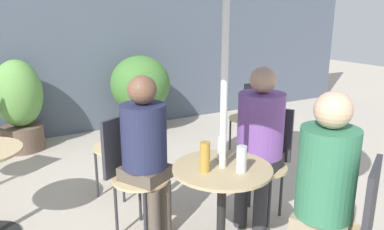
% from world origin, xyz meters
% --- Properties ---
extents(storefront_wall, '(10.00, 0.06, 3.00)m').
position_xyz_m(storefront_wall, '(0.00, 3.36, 1.50)').
color(storefront_wall, '#4C5666').
rests_on(storefront_wall, ground_plane).
extents(cafe_table_near, '(0.64, 0.64, 0.71)m').
position_xyz_m(cafe_table_near, '(0.19, -0.04, 0.49)').
color(cafe_table_near, black).
rests_on(cafe_table_near, ground_plane).
extents(bistro_chair_0, '(0.48, 0.49, 0.92)m').
position_xyz_m(bistro_chair_0, '(0.57, -0.72, 0.56)').
color(bistro_chair_0, tan).
rests_on(bistro_chair_0, ground_plane).
extents(bistro_chair_1, '(0.49, 0.48, 0.92)m').
position_xyz_m(bistro_chair_1, '(0.87, 0.33, 0.56)').
color(bistro_chair_1, tan).
rests_on(bistro_chair_1, ground_plane).
extents(bistro_chair_2, '(0.48, 0.49, 0.92)m').
position_xyz_m(bistro_chair_2, '(-0.19, 0.63, 0.56)').
color(bistro_chair_2, tan).
rests_on(bistro_chair_2, ground_plane).
extents(bistro_chair_4, '(0.49, 0.49, 0.92)m').
position_xyz_m(bistro_chair_4, '(-0.02, 1.22, 0.56)').
color(bistro_chair_4, tan).
rests_on(bistro_chair_4, ground_plane).
extents(bistro_chair_5, '(0.43, 0.43, 0.92)m').
position_xyz_m(bistro_chair_5, '(1.56, 1.39, 0.56)').
color(bistro_chair_5, tan).
rests_on(bistro_chair_5, ground_plane).
extents(seated_person_0, '(0.38, 0.39, 1.28)m').
position_xyz_m(seated_person_0, '(0.49, -0.59, 0.76)').
color(seated_person_0, gray).
rests_on(seated_person_0, ground_plane).
extents(seated_person_1, '(0.45, 0.43, 1.28)m').
position_xyz_m(seated_person_1, '(0.73, 0.26, 0.76)').
color(seated_person_1, '#2D2D33').
rests_on(seated_person_1, ground_plane).
extents(seated_person_2, '(0.40, 0.41, 1.25)m').
position_xyz_m(seated_person_2, '(-0.11, 0.50, 0.75)').
color(seated_person_2, brown).
rests_on(seated_person_2, ground_plane).
extents(beer_glass_0, '(0.06, 0.06, 0.19)m').
position_xyz_m(beer_glass_0, '(0.06, -0.05, 0.81)').
color(beer_glass_0, '#B28433').
rests_on(beer_glass_0, cafe_table_near).
extents(beer_glass_1, '(0.06, 0.06, 0.17)m').
position_xyz_m(beer_glass_1, '(0.25, -0.16, 0.80)').
color(beer_glass_1, silver).
rests_on(beer_glass_1, cafe_table_near).
extents(beer_glass_2, '(0.06, 0.06, 0.17)m').
position_xyz_m(beer_glass_2, '(0.26, 0.07, 0.80)').
color(beer_glass_2, silver).
rests_on(beer_glass_2, cafe_table_near).
extents(potted_plant_0, '(0.57, 0.57, 1.13)m').
position_xyz_m(potted_plant_0, '(-0.75, 3.01, 0.59)').
color(potted_plant_0, brown).
rests_on(potted_plant_0, ground_plane).
extents(potted_plant_1, '(0.82, 0.82, 1.10)m').
position_xyz_m(potted_plant_1, '(0.79, 2.91, 0.64)').
color(potted_plant_1, '#47423D').
rests_on(potted_plant_1, ground_plane).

